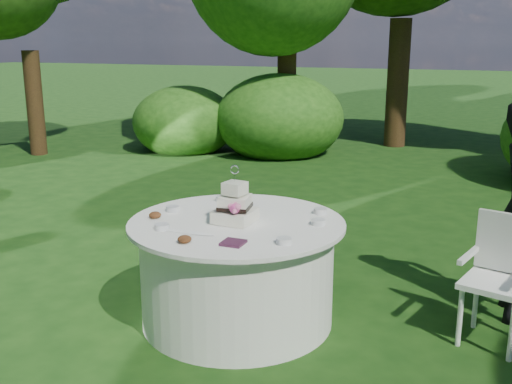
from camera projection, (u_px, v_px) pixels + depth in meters
ground at (237, 319)px, 4.48m from camera, size 80.00×80.00×0.00m
napkins at (233, 243)px, 3.81m from camera, size 0.14×0.14×0.02m
feather_plume at (183, 232)px, 4.04m from camera, size 0.48×0.07×0.01m
table at (237, 271)px, 4.38m from camera, size 1.56×1.56×0.77m
cake at (235, 207)px, 4.23m from camera, size 0.28×0.29×0.41m
chair at (501, 270)px, 4.06m from camera, size 0.51×0.51×0.89m
votives at (246, 217)px, 4.32m from camera, size 1.22×0.93×0.04m
petal_cups at (169, 226)px, 4.09m from camera, size 0.55×0.49×0.05m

